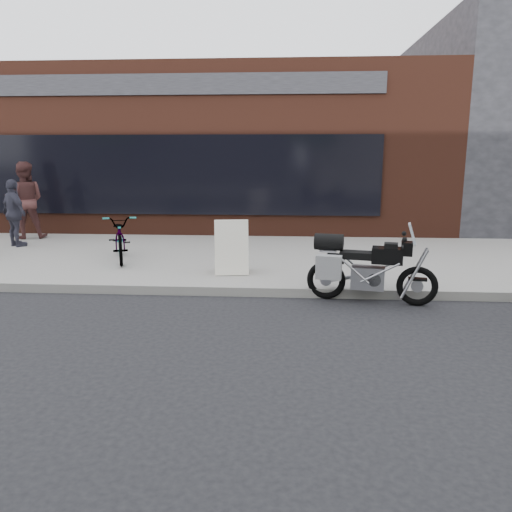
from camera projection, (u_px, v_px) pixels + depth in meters
The scene contains 8 objects.
ground at pixel (196, 435), 4.10m from camera, with size 120.00×120.00×0.00m, color black.
near_sidewalk at pixel (255, 255), 10.92m from camera, with size 44.00×6.00×0.15m, color gray.
storefront at pixel (212, 153), 17.42m from camera, with size 14.00×10.07×4.50m.
motorcycle at pixel (362, 268), 7.64m from camera, with size 1.96×0.71×1.25m.
bicycle_front at pixel (120, 237), 9.94m from camera, with size 0.62×1.77×0.93m, color gray.
sandwich_sign at pixel (231, 246), 8.90m from camera, with size 0.67×0.62×0.95m.
cafe_patron_left at pixel (25, 200), 12.35m from camera, with size 0.92×0.72×1.90m, color #552F2D.
cafe_patron_right at pixel (14, 213), 11.31m from camera, with size 0.90×0.37×1.53m, color #393848.
Camera 1 is at (0.74, -3.66, 2.29)m, focal length 35.00 mm.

